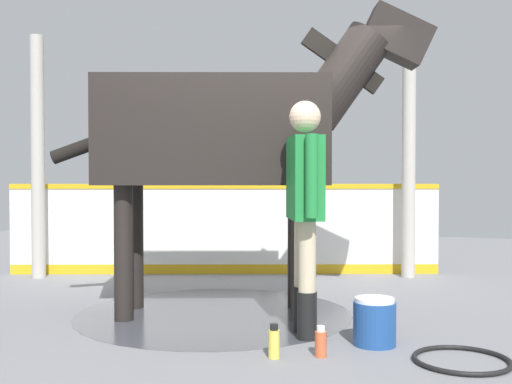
# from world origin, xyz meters

# --- Properties ---
(ground_plane) EXTENTS (16.00, 16.00, 0.02)m
(ground_plane) POSITION_xyz_m (0.00, 0.00, -0.01)
(ground_plane) COLOR gray
(wet_patch) EXTENTS (2.43, 2.43, 0.00)m
(wet_patch) POSITION_xyz_m (-0.33, 0.06, 0.00)
(wet_patch) COLOR #42444C
(wet_patch) RESTS_ON ground
(barrier_wall) EXTENTS (5.04, 1.84, 1.12)m
(barrier_wall) POSITION_xyz_m (-1.07, 2.20, 0.52)
(barrier_wall) COLOR white
(barrier_wall) RESTS_ON ground
(roof_post_near) EXTENTS (0.16, 0.16, 2.88)m
(roof_post_near) POSITION_xyz_m (1.11, 2.65, 1.44)
(roof_post_near) COLOR #B7B2A8
(roof_post_near) RESTS_ON ground
(roof_post_far) EXTENTS (0.16, 0.16, 2.88)m
(roof_post_far) POSITION_xyz_m (-3.06, 1.19, 1.44)
(roof_post_far) COLOR #B7B2A8
(roof_post_far) RESTS_ON ground
(horse) EXTENTS (3.23, 1.52, 2.72)m
(horse) POSITION_xyz_m (-0.21, 0.11, 1.60)
(horse) COLOR black
(horse) RESTS_ON ground
(handler) EXTENTS (0.41, 0.66, 1.79)m
(handler) POSITION_xyz_m (0.62, -0.40, 1.05)
(handler) COLOR black
(handler) RESTS_ON ground
(wash_bucket) EXTENTS (0.31, 0.31, 0.34)m
(wash_bucket) POSITION_xyz_m (1.16, -0.51, 0.17)
(wash_bucket) COLOR #1E478C
(wash_bucket) RESTS_ON ground
(bottle_shampoo) EXTENTS (0.08, 0.08, 0.23)m
(bottle_shampoo) POSITION_xyz_m (0.57, -1.05, 0.11)
(bottle_shampoo) COLOR #D8CC4C
(bottle_shampoo) RESTS_ON ground
(bottle_spray) EXTENTS (0.08, 0.08, 0.21)m
(bottle_spray) POSITION_xyz_m (0.86, -0.92, 0.10)
(bottle_spray) COLOR #CC5933
(bottle_spray) RESTS_ON ground
(hose_coil) EXTENTS (0.64, 0.64, 0.03)m
(hose_coil) POSITION_xyz_m (1.76, -0.75, 0.02)
(hose_coil) COLOR black
(hose_coil) RESTS_ON ground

